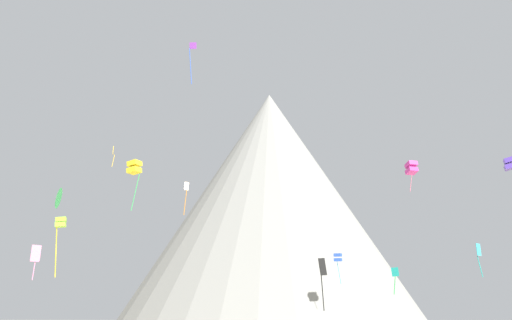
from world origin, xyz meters
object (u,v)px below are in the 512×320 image
Objects in this scene: kite_violet_high at (192,54)px; kite_pink_low at (35,256)px; kite_magenta_mid at (411,168)px; kite_green_mid at (57,198)px; kite_black_low at (323,273)px; kite_yellow_mid at (134,168)px; kite_teal_low at (395,275)px; kite_cyan_low at (479,253)px; kite_lime_low at (61,224)px; kite_gold_high at (113,153)px; kite_blue_low at (338,258)px; rock_massif at (268,215)px; kite_indigo_mid at (510,164)px; kite_orange_mid at (186,192)px.

kite_violet_high is 1.76× the size of kite_pink_low.
kite_magenta_mid is 1.93× the size of kite_green_mid.
kite_black_low is 28.15m from kite_yellow_mid.
kite_teal_low is (-9.06, -27.26, -16.79)m from kite_magenta_mid.
kite_pink_low is at bearing 24.51° from kite_cyan_low.
kite_cyan_low is at bearing -82.91° from kite_lime_low.
kite_pink_low is at bearing -80.73° from kite_violet_high.
kite_lime_low is at bearing 151.10° from kite_pink_low.
kite_gold_high reaches higher than kite_teal_low.
kite_teal_low is at bearing 116.73° from kite_blue_low.
kite_magenta_mid is (21.48, -48.11, -0.97)m from rock_massif.
rock_massif is at bearing -170.93° from kite_gold_high.
kite_violet_high is at bearing 142.00° from kite_black_low.
kite_black_low is 1.35× the size of kite_gold_high.
kite_pink_low is at bearing -172.42° from kite_yellow_mid.
kite_blue_low is (9.89, -52.29, -14.21)m from rock_massif.
kite_cyan_low is at bearing 152.75° from kite_blue_low.
kite_gold_high is 0.63× the size of kite_indigo_mid.
kite_indigo_mid is at bearing 136.65° from kite_blue_low.
kite_blue_low is at bearing -156.13° from kite_orange_mid.
kite_violet_high is 2.13× the size of kite_teal_low.
kite_gold_high is 0.66× the size of kite_orange_mid.
kite_gold_high is at bearing 138.67° from kite_black_low.
kite_cyan_low is at bearing 46.68° from kite_black_low.
kite_violet_high is 33.72m from kite_teal_low.
kite_gold_high is (-43.22, -2.38, 2.02)m from kite_magenta_mid.
kite_pink_low is 42.47m from kite_indigo_mid.
rock_massif is 55.08m from kite_blue_low.
kite_blue_low is at bearing 119.11° from kite_gold_high.
kite_lime_low is 0.98× the size of kite_indigo_mid.
kite_indigo_mid is at bearing 17.84° from kite_black_low.
kite_yellow_mid is (4.53, 13.73, 11.18)m from kite_pink_low.
kite_orange_mid is (-32.28, -3.39, -4.02)m from kite_magenta_mid.
rock_massif reaches higher than kite_violet_high.
kite_violet_high is (-13.33, 13.56, 25.92)m from kite_black_low.
rock_massif is 19.62× the size of kite_lime_low.
kite_green_mid is at bearing 165.32° from kite_black_low.
rock_massif is at bearing 135.27° from kite_violet_high.
kite_teal_low is (28.24, 7.63, -3.74)m from kite_lime_low.
kite_pink_low is (-24.35, 1.63, 1.60)m from kite_black_low.
kite_blue_low is at bearing 110.79° from kite_green_mid.
kite_black_low is at bearing -86.24° from rock_massif.
kite_green_mid is at bearing -116.39° from kite_violet_high.
kite_pink_low is 11.68m from kite_green_mid.
kite_gold_high reaches higher than kite_magenta_mid.
kite_lime_low is at bearing 113.68° from kite_indigo_mid.
kite_orange_mid is 2.03× the size of kite_green_mid.
kite_indigo_mid reaches higher than kite_teal_low.
kite_lime_low is at bearing 80.14° from kite_teal_low.
kite_gold_high is at bearing -179.69° from kite_violet_high.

